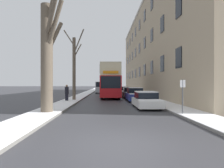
% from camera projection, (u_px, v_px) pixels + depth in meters
% --- Properties ---
extents(ground_plane, '(320.00, 320.00, 0.00)m').
position_uv_depth(ground_plane, '(128.00, 144.00, 6.47)').
color(ground_plane, '#38383D').
extents(sidewalk_left, '(2.08, 130.00, 0.16)m').
position_uv_depth(sidewalk_left, '(93.00, 90.00, 59.30)').
color(sidewalk_left, slate).
rests_on(sidewalk_left, ground).
extents(sidewalk_right, '(2.08, 130.00, 0.16)m').
position_uv_depth(sidewalk_right, '(124.00, 90.00, 59.58)').
color(sidewalk_right, slate).
rests_on(sidewalk_right, ground).
extents(terrace_facade_right, '(9.10, 52.35, 16.75)m').
position_uv_depth(terrace_facade_right, '(163.00, 50.00, 38.08)').
color(terrace_facade_right, tan).
rests_on(terrace_facade_right, ground).
extents(bare_tree_left_0, '(1.76, 4.31, 7.77)m').
position_uv_depth(bare_tree_left_0, '(48.00, 52.00, 12.83)').
color(bare_tree_left_0, brown).
rests_on(bare_tree_left_0, ground).
extents(bare_tree_left_1, '(2.77, 2.96, 8.37)m').
position_uv_depth(bare_tree_left_1, '(74.00, 66.00, 22.75)').
color(bare_tree_left_1, brown).
rests_on(bare_tree_left_1, ground).
extents(double_decker_bus, '(2.59, 10.78, 4.54)m').
position_uv_depth(double_decker_bus, '(110.00, 80.00, 28.38)').
color(double_decker_bus, red).
rests_on(double_decker_bus, ground).
extents(parked_car_0, '(1.83, 4.35, 1.34)m').
position_uv_depth(parked_car_0, '(146.00, 100.00, 16.12)').
color(parked_car_0, silver).
rests_on(parked_car_0, ground).
extents(parked_car_1, '(1.79, 4.52, 1.55)m').
position_uv_depth(parked_car_1, '(135.00, 95.00, 22.52)').
color(parked_car_1, navy).
rests_on(parked_car_1, ground).
extents(parked_car_2, '(1.72, 4.27, 1.46)m').
position_uv_depth(parked_car_2, '(129.00, 93.00, 28.20)').
color(parked_car_2, slate).
rests_on(parked_car_2, ground).
extents(parked_car_3, '(1.80, 4.24, 1.47)m').
position_uv_depth(parked_car_3, '(125.00, 91.00, 34.61)').
color(parked_car_3, silver).
rests_on(parked_car_3, ground).
extents(oncoming_van, '(2.01, 4.90, 2.39)m').
position_uv_depth(oncoming_van, '(101.00, 87.00, 42.09)').
color(oncoming_van, '#9EA3AD').
rests_on(oncoming_van, ground).
extents(pedestrian_left_sidewalk, '(0.40, 0.40, 1.86)m').
position_uv_depth(pedestrian_left_sidewalk, '(67.00, 93.00, 21.41)').
color(pedestrian_left_sidewalk, black).
rests_on(pedestrian_left_sidewalk, ground).
extents(street_sign_post, '(0.32, 0.07, 2.21)m').
position_uv_depth(street_sign_post, '(183.00, 95.00, 12.01)').
color(street_sign_post, '#4C4F54').
rests_on(street_sign_post, ground).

